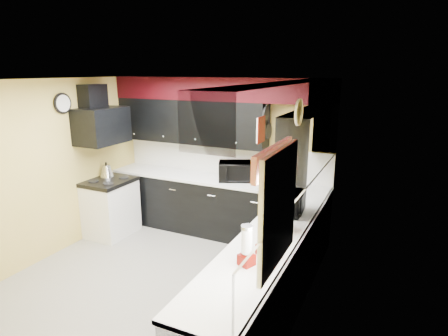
% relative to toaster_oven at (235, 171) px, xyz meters
% --- Properties ---
extents(ground, '(3.60, 3.60, 0.00)m').
position_rel_toaster_oven_xyz_m(ground, '(-0.35, -1.53, -1.09)').
color(ground, gray).
rests_on(ground, ground).
extents(wall_back, '(3.60, 0.06, 2.50)m').
position_rel_toaster_oven_xyz_m(wall_back, '(-0.35, 0.27, 0.16)').
color(wall_back, '#E0C666').
rests_on(wall_back, ground).
extents(wall_right, '(0.06, 3.60, 2.50)m').
position_rel_toaster_oven_xyz_m(wall_right, '(1.45, -1.53, 0.16)').
color(wall_right, '#E0C666').
rests_on(wall_right, ground).
extents(wall_left, '(0.06, 3.60, 2.50)m').
position_rel_toaster_oven_xyz_m(wall_left, '(-2.15, -1.53, 0.16)').
color(wall_left, '#E0C666').
rests_on(wall_left, ground).
extents(ceiling, '(3.60, 3.60, 0.06)m').
position_rel_toaster_oven_xyz_m(ceiling, '(-0.35, -1.53, 1.41)').
color(ceiling, white).
rests_on(ceiling, wall_back).
extents(cab_back, '(3.60, 0.60, 0.90)m').
position_rel_toaster_oven_xyz_m(cab_back, '(-0.35, -0.03, -0.64)').
color(cab_back, black).
rests_on(cab_back, ground).
extents(cab_right, '(0.60, 3.00, 0.90)m').
position_rel_toaster_oven_xyz_m(cab_right, '(1.15, -1.83, -0.64)').
color(cab_right, black).
rests_on(cab_right, ground).
extents(counter_back, '(3.62, 0.64, 0.04)m').
position_rel_toaster_oven_xyz_m(counter_back, '(-0.35, -0.03, -0.17)').
color(counter_back, white).
rests_on(counter_back, cab_back).
extents(counter_right, '(0.64, 3.02, 0.04)m').
position_rel_toaster_oven_xyz_m(counter_right, '(1.15, -1.83, -0.17)').
color(counter_right, white).
rests_on(counter_right, cab_right).
extents(splash_back, '(3.60, 0.02, 0.50)m').
position_rel_toaster_oven_xyz_m(splash_back, '(-0.35, 0.26, 0.10)').
color(splash_back, white).
rests_on(splash_back, counter_back).
extents(splash_right, '(0.02, 3.60, 0.50)m').
position_rel_toaster_oven_xyz_m(splash_right, '(1.44, -1.53, 0.10)').
color(splash_right, white).
rests_on(splash_right, counter_right).
extents(upper_back, '(2.60, 0.35, 0.70)m').
position_rel_toaster_oven_xyz_m(upper_back, '(-0.85, 0.10, 0.71)').
color(upper_back, black).
rests_on(upper_back, wall_back).
extents(upper_right, '(0.35, 1.80, 0.70)m').
position_rel_toaster_oven_xyz_m(upper_right, '(1.27, -0.63, 0.71)').
color(upper_right, black).
rests_on(upper_right, wall_right).
extents(soffit_back, '(3.60, 0.36, 0.35)m').
position_rel_toaster_oven_xyz_m(soffit_back, '(-0.35, 0.09, 1.24)').
color(soffit_back, black).
rests_on(soffit_back, wall_back).
extents(soffit_right, '(0.36, 3.24, 0.35)m').
position_rel_toaster_oven_xyz_m(soffit_right, '(1.27, -1.71, 1.24)').
color(soffit_right, black).
rests_on(soffit_right, wall_right).
extents(stove, '(0.60, 0.75, 0.86)m').
position_rel_toaster_oven_xyz_m(stove, '(-1.85, -0.78, -0.66)').
color(stove, white).
rests_on(stove, ground).
extents(cooktop, '(0.62, 0.77, 0.06)m').
position_rel_toaster_oven_xyz_m(cooktop, '(-1.85, -0.78, -0.20)').
color(cooktop, black).
rests_on(cooktop, stove).
extents(hood, '(0.50, 0.78, 0.55)m').
position_rel_toaster_oven_xyz_m(hood, '(-1.90, -0.78, 0.69)').
color(hood, black).
rests_on(hood, wall_left).
extents(hood_duct, '(0.24, 0.40, 0.40)m').
position_rel_toaster_oven_xyz_m(hood_duct, '(-2.03, -0.78, 1.11)').
color(hood_duct, black).
rests_on(hood_duct, wall_left).
extents(window, '(0.03, 0.86, 0.96)m').
position_rel_toaster_oven_xyz_m(window, '(1.43, -2.43, 0.46)').
color(window, white).
rests_on(window, wall_right).
extents(valance, '(0.04, 0.88, 0.20)m').
position_rel_toaster_oven_xyz_m(valance, '(1.38, -2.43, 0.86)').
color(valance, red).
rests_on(valance, wall_right).
extents(pan_top, '(0.03, 0.22, 0.40)m').
position_rel_toaster_oven_xyz_m(pan_top, '(0.47, 0.02, 0.91)').
color(pan_top, black).
rests_on(pan_top, upper_back).
extents(pan_mid, '(0.03, 0.28, 0.46)m').
position_rel_toaster_oven_xyz_m(pan_mid, '(0.47, -0.11, 0.66)').
color(pan_mid, black).
rests_on(pan_mid, upper_back).
extents(pan_low, '(0.03, 0.24, 0.42)m').
position_rel_toaster_oven_xyz_m(pan_low, '(0.47, 0.15, 0.63)').
color(pan_low, black).
rests_on(pan_low, upper_back).
extents(cut_board, '(0.03, 0.26, 0.35)m').
position_rel_toaster_oven_xyz_m(cut_board, '(0.48, -0.23, 0.71)').
color(cut_board, white).
rests_on(cut_board, upper_back).
extents(baskets, '(0.27, 0.27, 0.50)m').
position_rel_toaster_oven_xyz_m(baskets, '(1.17, -1.48, 0.09)').
color(baskets, brown).
rests_on(baskets, upper_right).
extents(clock, '(0.03, 0.30, 0.30)m').
position_rel_toaster_oven_xyz_m(clock, '(-2.12, -1.28, 1.06)').
color(clock, black).
rests_on(clock, wall_left).
extents(deco_plate, '(0.03, 0.24, 0.24)m').
position_rel_toaster_oven_xyz_m(deco_plate, '(1.42, -1.88, 1.16)').
color(deco_plate, white).
rests_on(deco_plate, wall_right).
extents(toaster_oven, '(0.63, 0.59, 0.29)m').
position_rel_toaster_oven_xyz_m(toaster_oven, '(0.00, 0.00, 0.00)').
color(toaster_oven, black).
rests_on(toaster_oven, counter_back).
extents(microwave, '(0.35, 0.49, 0.26)m').
position_rel_toaster_oven_xyz_m(microwave, '(1.14, -0.97, -0.02)').
color(microwave, black).
rests_on(microwave, counter_right).
extents(utensil_crock, '(0.18, 0.18, 0.17)m').
position_rel_toaster_oven_xyz_m(utensil_crock, '(0.75, 0.00, -0.06)').
color(utensil_crock, silver).
rests_on(utensil_crock, counter_back).
extents(knife_block, '(0.13, 0.15, 0.20)m').
position_rel_toaster_oven_xyz_m(knife_block, '(0.75, -0.06, -0.05)').
color(knife_block, black).
rests_on(knife_block, counter_back).
extents(kettle, '(0.24, 0.24, 0.19)m').
position_rel_toaster_oven_xyz_m(kettle, '(-2.01, -0.64, -0.07)').
color(kettle, '#A3A4A7').
rests_on(kettle, cooktop).
extents(dispenser_a, '(0.17, 0.17, 0.34)m').
position_rel_toaster_oven_xyz_m(dispenser_a, '(1.22, -2.10, 0.03)').
color(dispenser_a, '#680001').
rests_on(dispenser_a, counter_right).
extents(dispenser_b, '(0.16, 0.16, 0.33)m').
position_rel_toaster_oven_xyz_m(dispenser_b, '(1.14, -2.36, 0.02)').
color(dispenser_b, maroon).
rests_on(dispenser_b, counter_right).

